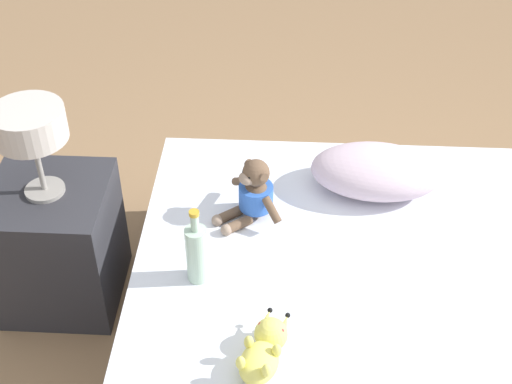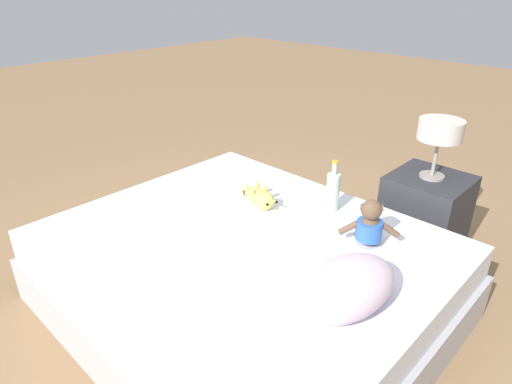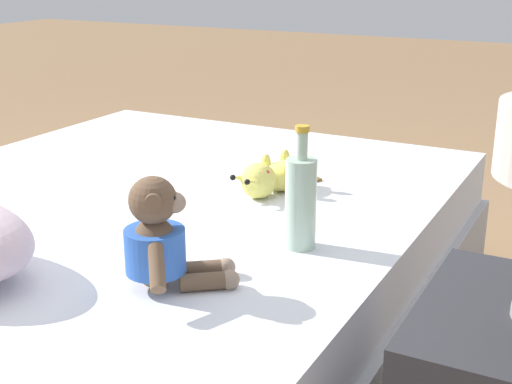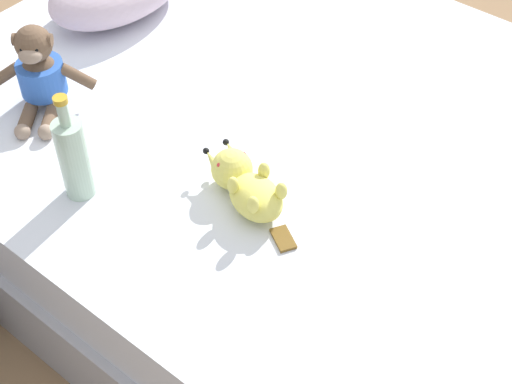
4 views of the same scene
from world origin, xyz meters
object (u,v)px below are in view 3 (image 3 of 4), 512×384
at_px(bed, 147,265).
at_px(glass_bottle, 301,201).
at_px(plush_yellow_creature, 273,177).
at_px(plush_monkey, 160,242).

distance_m(bed, glass_bottle, 0.64).
distance_m(plush_yellow_creature, glass_bottle, 0.40).
distance_m(plush_monkey, glass_bottle, 0.36).
relative_size(plush_monkey, glass_bottle, 0.89).
height_order(bed, plush_monkey, plush_monkey).
distance_m(bed, plush_monkey, 0.66).
xyz_separation_m(plush_monkey, glass_bottle, (-0.16, -0.32, 0.02)).
height_order(plush_monkey, plush_yellow_creature, plush_monkey).
xyz_separation_m(plush_monkey, plush_yellow_creature, (0.07, -0.64, -0.05)).
xyz_separation_m(bed, glass_bottle, (-0.54, 0.13, 0.32)).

